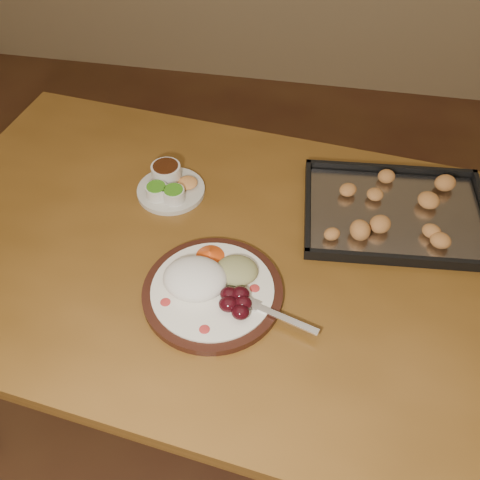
# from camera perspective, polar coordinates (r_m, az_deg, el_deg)

# --- Properties ---
(ground) EXTENTS (4.00, 4.00, 0.00)m
(ground) POSITION_cam_1_polar(r_m,az_deg,el_deg) (1.83, -1.96, -17.23)
(ground) COLOR brown
(ground) RESTS_ON ground
(dining_table) EXTENTS (1.59, 1.07, 0.75)m
(dining_table) POSITION_cam_1_polar(r_m,az_deg,el_deg) (1.28, -0.94, -3.94)
(dining_table) COLOR brown
(dining_table) RESTS_ON ground
(dinner_plate) EXTENTS (0.37, 0.29, 0.07)m
(dinner_plate) POSITION_cam_1_polar(r_m,az_deg,el_deg) (1.11, -3.11, -4.91)
(dinner_plate) COLOR black
(dinner_plate) RESTS_ON dining_table
(condiment_saucer) EXTENTS (0.17, 0.17, 0.06)m
(condiment_saucer) POSITION_cam_1_polar(r_m,az_deg,el_deg) (1.34, -7.56, 5.82)
(condiment_saucer) COLOR beige
(condiment_saucer) RESTS_ON dining_table
(baking_tray) EXTENTS (0.46, 0.35, 0.04)m
(baking_tray) POSITION_cam_1_polar(r_m,az_deg,el_deg) (1.32, 16.30, 2.89)
(baking_tray) COLOR black
(baking_tray) RESTS_ON dining_table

